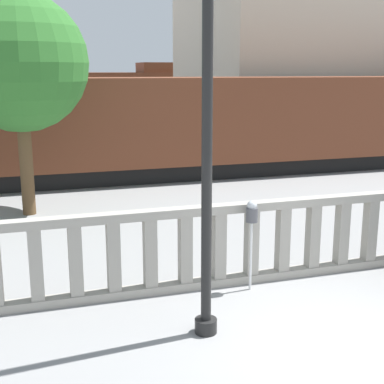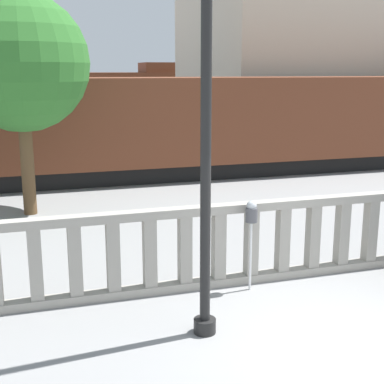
% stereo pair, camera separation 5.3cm
% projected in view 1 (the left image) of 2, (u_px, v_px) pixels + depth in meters
% --- Properties ---
extents(ground_plane, '(160.00, 160.00, 0.00)m').
position_uv_depth(ground_plane, '(352.00, 352.00, 6.88)').
color(ground_plane, gray).
extents(balustrade, '(13.01, 0.24, 1.40)m').
position_uv_depth(balustrade, '(267.00, 241.00, 9.13)').
color(balustrade, '#9E998E').
rests_on(balustrade, ground).
extents(lamppost, '(0.43, 0.43, 6.63)m').
position_uv_depth(lamppost, '(208.00, 21.00, 6.48)').
color(lamppost, black).
rests_on(lamppost, ground).
extents(parking_meter, '(0.19, 0.19, 1.52)m').
position_uv_depth(parking_meter, '(252.00, 217.00, 8.58)').
color(parking_meter, silver).
rests_on(parking_meter, ground).
extents(train_near, '(24.22, 2.94, 3.92)m').
position_uv_depth(train_near, '(221.00, 123.00, 18.55)').
color(train_near, black).
rests_on(train_near, ground).
extents(train_far, '(18.35, 2.78, 4.02)m').
position_uv_depth(train_far, '(37.00, 100.00, 31.76)').
color(train_far, black).
rests_on(train_far, ground).
extents(building_block, '(10.54, 9.77, 9.96)m').
position_uv_depth(building_block, '(300.00, 41.00, 26.77)').
color(building_block, beige).
rests_on(building_block, ground).
extents(tree_left, '(3.30, 3.30, 5.37)m').
position_uv_depth(tree_left, '(19.00, 64.00, 12.68)').
color(tree_left, brown).
rests_on(tree_left, ground).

